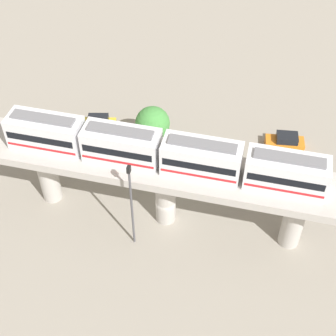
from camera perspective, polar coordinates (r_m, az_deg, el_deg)
The scene contains 8 objects.
ground_plane at distance 47.09m, azimuth -0.27°, elevation -5.85°, with size 120.00×120.00×0.00m, color gray.
viaduct at distance 42.91m, azimuth -0.30°, elevation -1.12°, with size 5.20×35.80×7.10m.
train at distance 40.84m, azimuth -0.83°, elevation 1.94°, with size 2.64×27.45×3.24m.
parked_car_white at distance 50.52m, azimuth 8.64°, elevation -0.75°, with size 2.44×4.43×1.76m.
parked_car_yellow at distance 56.47m, azimuth -8.24°, elevation 5.12°, with size 2.71×4.50×1.76m.
parked_car_orange at distance 55.10m, azimuth 13.58°, elevation 2.98°, with size 2.33×4.40×1.76m.
tree_near_viaduct at distance 51.41m, azimuth -1.83°, elevation 5.24°, with size 3.68×3.68×5.53m.
signal_post at distance 41.29m, azimuth -4.31°, elevation -4.12°, with size 0.44×0.28×9.70m.
Camera 1 is at (28.89, 7.30, 36.46)m, focal length 51.96 mm.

